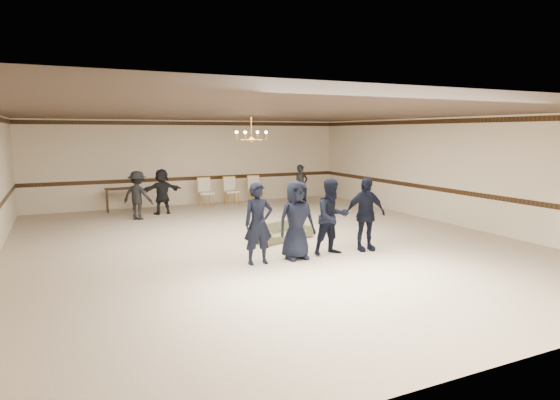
{
  "coord_description": "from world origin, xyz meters",
  "views": [
    {
      "loc": [
        -4.65,
        -10.62,
        2.75
      ],
      "look_at": [
        0.13,
        -0.5,
        1.13
      ],
      "focal_mm": 30.12,
      "sensor_mm": 36.0,
      "label": 1
    }
  ],
  "objects_px": {
    "banquet_chair_right": "(256,190)",
    "boy_d": "(365,214)",
    "banquet_chair_left": "(206,193)",
    "banquet_chair_mid": "(231,191)",
    "adult_mid": "(162,191)",
    "boy_b": "(297,220)",
    "chandelier": "(251,127)",
    "boy_a": "(258,224)",
    "adult_left": "(138,195)",
    "settee": "(283,231)",
    "boy_c": "(332,217)",
    "console_table": "(121,200)",
    "adult_right": "(301,185)"
  },
  "relations": [
    {
      "from": "boy_a",
      "to": "adult_mid",
      "type": "relative_size",
      "value": 1.12
    },
    {
      "from": "boy_b",
      "to": "boy_c",
      "type": "height_order",
      "value": "same"
    },
    {
      "from": "banquet_chair_left",
      "to": "console_table",
      "type": "height_order",
      "value": "banquet_chair_left"
    },
    {
      "from": "adult_mid",
      "to": "banquet_chair_mid",
      "type": "bearing_deg",
      "value": -168.17
    },
    {
      "from": "boy_d",
      "to": "boy_a",
      "type": "bearing_deg",
      "value": -171.5
    },
    {
      "from": "boy_c",
      "to": "adult_left",
      "type": "xyz_separation_m",
      "value": [
        -3.3,
        6.31,
        -0.09
      ]
    },
    {
      "from": "settee",
      "to": "console_table",
      "type": "distance_m",
      "value": 7.1
    },
    {
      "from": "adult_left",
      "to": "banquet_chair_right",
      "type": "relative_size",
      "value": 1.46
    },
    {
      "from": "boy_b",
      "to": "settee",
      "type": "bearing_deg",
      "value": 74.4
    },
    {
      "from": "chandelier",
      "to": "adult_right",
      "type": "bearing_deg",
      "value": 47.61
    },
    {
      "from": "adult_mid",
      "to": "banquet_chair_mid",
      "type": "height_order",
      "value": "adult_mid"
    },
    {
      "from": "chandelier",
      "to": "adult_mid",
      "type": "xyz_separation_m",
      "value": [
        -1.55,
        4.29,
        -2.1
      ]
    },
    {
      "from": "boy_b",
      "to": "console_table",
      "type": "xyz_separation_m",
      "value": [
        -2.72,
        8.09,
        -0.44
      ]
    },
    {
      "from": "chandelier",
      "to": "settee",
      "type": "xyz_separation_m",
      "value": [
        0.47,
        -0.94,
        -2.63
      ]
    },
    {
      "from": "banquet_chair_right",
      "to": "boy_d",
      "type": "bearing_deg",
      "value": -91.1
    },
    {
      "from": "boy_b",
      "to": "banquet_chair_left",
      "type": "xyz_separation_m",
      "value": [
        0.28,
        7.89,
        -0.33
      ]
    },
    {
      "from": "boy_c",
      "to": "adult_right",
      "type": "xyz_separation_m",
      "value": [
        2.7,
        6.61,
        -0.09
      ]
    },
    {
      "from": "banquet_chair_left",
      "to": "banquet_chair_right",
      "type": "relative_size",
      "value": 1.0
    },
    {
      "from": "banquet_chair_mid",
      "to": "boy_d",
      "type": "bearing_deg",
      "value": -88.0
    },
    {
      "from": "banquet_chair_right",
      "to": "boy_b",
      "type": "bearing_deg",
      "value": -103.73
    },
    {
      "from": "banquet_chair_left",
      "to": "banquet_chair_mid",
      "type": "distance_m",
      "value": 1.0
    },
    {
      "from": "adult_left",
      "to": "boy_b",
      "type": "bearing_deg",
      "value": 149.82
    },
    {
      "from": "boy_b",
      "to": "banquet_chair_mid",
      "type": "xyz_separation_m",
      "value": [
        1.28,
        7.89,
        -0.33
      ]
    },
    {
      "from": "banquet_chair_left",
      "to": "adult_mid",
      "type": "bearing_deg",
      "value": -153.62
    },
    {
      "from": "boy_a",
      "to": "boy_d",
      "type": "bearing_deg",
      "value": 2.69
    },
    {
      "from": "chandelier",
      "to": "banquet_chair_mid",
      "type": "distance_m",
      "value": 5.81
    },
    {
      "from": "chandelier",
      "to": "adult_mid",
      "type": "distance_m",
      "value": 5.02
    },
    {
      "from": "boy_a",
      "to": "boy_d",
      "type": "height_order",
      "value": "same"
    },
    {
      "from": "chandelier",
      "to": "banquet_chair_left",
      "type": "bearing_deg",
      "value": 87.49
    },
    {
      "from": "banquet_chair_left",
      "to": "banquet_chair_mid",
      "type": "bearing_deg",
      "value": -0.07
    },
    {
      "from": "boy_d",
      "to": "banquet_chair_left",
      "type": "xyz_separation_m",
      "value": [
        -1.52,
        7.89,
        -0.33
      ]
    },
    {
      "from": "boy_c",
      "to": "banquet_chair_mid",
      "type": "xyz_separation_m",
      "value": [
        0.38,
        7.89,
        -0.33
      ]
    },
    {
      "from": "boy_a",
      "to": "banquet_chair_right",
      "type": "height_order",
      "value": "boy_a"
    },
    {
      "from": "adult_left",
      "to": "banquet_chair_left",
      "type": "xyz_separation_m",
      "value": [
        2.68,
        1.58,
        -0.24
      ]
    },
    {
      "from": "banquet_chair_right",
      "to": "settee",
      "type": "bearing_deg",
      "value": -103.71
    },
    {
      "from": "boy_b",
      "to": "adult_mid",
      "type": "bearing_deg",
      "value": 102.65
    },
    {
      "from": "adult_left",
      "to": "banquet_chair_mid",
      "type": "height_order",
      "value": "adult_left"
    },
    {
      "from": "boy_d",
      "to": "banquet_chair_right",
      "type": "xyz_separation_m",
      "value": [
        0.48,
        7.89,
        -0.33
      ]
    },
    {
      "from": "adult_right",
      "to": "settee",
      "type": "bearing_deg",
      "value": -127.52
    },
    {
      "from": "banquet_chair_mid",
      "to": "adult_left",
      "type": "bearing_deg",
      "value": -158.48
    },
    {
      "from": "boy_a",
      "to": "settee",
      "type": "xyz_separation_m",
      "value": [
        1.42,
        1.78,
        -0.62
      ]
    },
    {
      "from": "boy_a",
      "to": "banquet_chair_mid",
      "type": "xyz_separation_m",
      "value": [
        2.18,
        7.89,
        -0.33
      ]
    },
    {
      "from": "boy_d",
      "to": "adult_mid",
      "type": "distance_m",
      "value": 7.75
    },
    {
      "from": "chandelier",
      "to": "boy_b",
      "type": "height_order",
      "value": "chandelier"
    },
    {
      "from": "boy_b",
      "to": "adult_mid",
      "type": "distance_m",
      "value": 7.17
    },
    {
      "from": "adult_right",
      "to": "banquet_chair_right",
      "type": "distance_m",
      "value": 1.86
    },
    {
      "from": "chandelier",
      "to": "banquet_chair_mid",
      "type": "height_order",
      "value": "chandelier"
    },
    {
      "from": "boy_b",
      "to": "banquet_chair_left",
      "type": "relative_size",
      "value": 1.63
    },
    {
      "from": "adult_left",
      "to": "adult_mid",
      "type": "xyz_separation_m",
      "value": [
        0.9,
        0.7,
        0.0
      ]
    },
    {
      "from": "boy_d",
      "to": "boy_b",
      "type": "bearing_deg",
      "value": -171.5
    }
  ]
}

